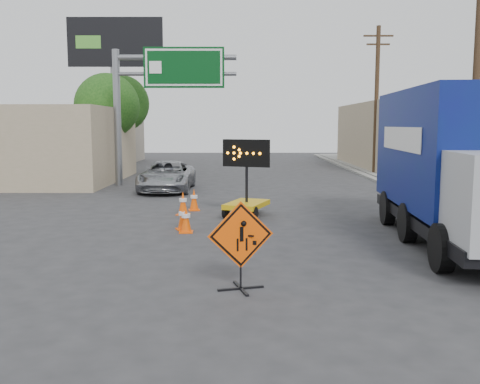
{
  "coord_description": "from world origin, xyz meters",
  "views": [
    {
      "loc": [
        -0.22,
        -9.11,
        3.1
      ],
      "look_at": [
        -0.26,
        2.29,
        1.66
      ],
      "focal_mm": 40.0,
      "sensor_mm": 36.0,
      "label": 1
    }
  ],
  "objects_px": {
    "arrow_board": "(247,199)",
    "pickup_truck": "(167,176)",
    "box_truck": "(456,174)",
    "construction_sign": "(241,243)"
  },
  "relations": [
    {
      "from": "box_truck",
      "to": "pickup_truck",
      "type": "bearing_deg",
      "value": 132.72
    },
    {
      "from": "construction_sign",
      "to": "pickup_truck",
      "type": "relative_size",
      "value": 0.34
    },
    {
      "from": "arrow_board",
      "to": "construction_sign",
      "type": "bearing_deg",
      "value": -70.96
    },
    {
      "from": "box_truck",
      "to": "arrow_board",
      "type": "bearing_deg",
      "value": 146.61
    },
    {
      "from": "construction_sign",
      "to": "pickup_truck",
      "type": "xyz_separation_m",
      "value": [
        -3.49,
        15.14,
        -0.2
      ]
    },
    {
      "from": "arrow_board",
      "to": "pickup_truck",
      "type": "xyz_separation_m",
      "value": [
        -3.67,
        7.06,
        0.1
      ]
    },
    {
      "from": "arrow_board",
      "to": "pickup_truck",
      "type": "distance_m",
      "value": 7.96
    },
    {
      "from": "construction_sign",
      "to": "box_truck",
      "type": "height_order",
      "value": "box_truck"
    },
    {
      "from": "arrow_board",
      "to": "box_truck",
      "type": "xyz_separation_m",
      "value": [
        5.41,
        -4.06,
        1.23
      ]
    },
    {
      "from": "arrow_board",
      "to": "pickup_truck",
      "type": "bearing_deg",
      "value": 137.79
    }
  ]
}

